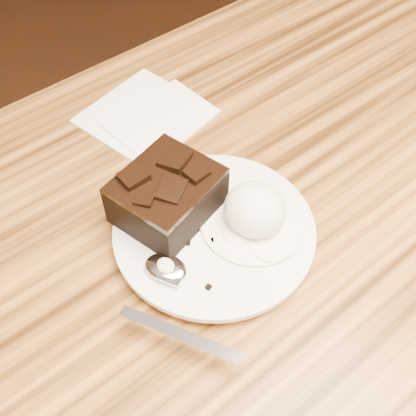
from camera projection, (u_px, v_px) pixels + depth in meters
plate at (214, 233)px, 0.56m from camera, size 0.21×0.21×0.02m
brownie at (167, 198)px, 0.55m from camera, size 0.11×0.11×0.05m
ice_cream_scoop at (255, 210)px, 0.54m from camera, size 0.06×0.06×0.05m
melt_puddle at (253, 222)px, 0.55m from camera, size 0.11×0.11×0.00m
spoon at (166, 268)px, 0.51m from camera, size 0.11×0.17×0.01m
napkin at (146, 115)px, 0.68m from camera, size 0.16×0.16×0.01m
crumb_a at (241, 201)px, 0.57m from camera, size 0.01×0.01×0.00m
crumb_b at (188, 243)px, 0.54m from camera, size 0.01×0.01×0.00m
crumb_c at (213, 241)px, 0.54m from camera, size 0.01×0.01×0.00m
crumb_d at (208, 287)px, 0.51m from camera, size 0.01×0.01×0.00m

